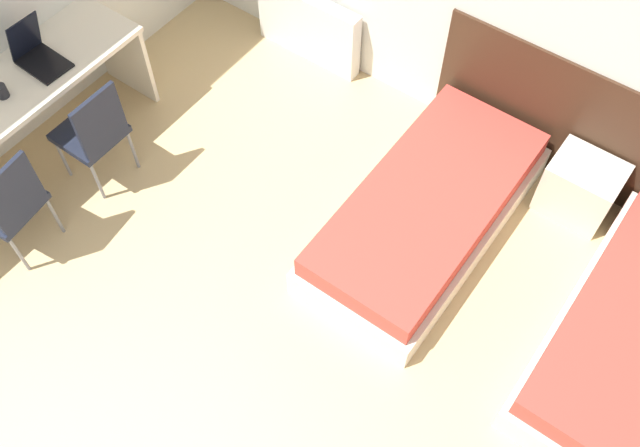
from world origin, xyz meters
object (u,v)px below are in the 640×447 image
chair_near_laptop (94,131)px  nightstand (580,188)px  laptop (37,54)px  bed_near_window (426,212)px  bed_near_door (639,333)px  chair_near_notebook (9,202)px

chair_near_laptop → nightstand: bearing=31.5°
chair_near_laptop → laptop: laptop is taller
bed_near_window → bed_near_door: bearing=0.0°
bed_near_door → nightstand: nightstand is taller
laptop → nightstand: bearing=28.1°
nightstand → chair_near_notebook: chair_near_notebook is taller
bed_near_window → nightstand: nightstand is taller
bed_near_door → chair_near_laptop: (-3.64, -0.96, 0.30)m
chair_near_laptop → chair_near_notebook: bearing=-89.8°
bed_near_window → chair_near_laptop: chair_near_laptop is taller
bed_near_door → chair_near_notebook: bearing=-154.9°
nightstand → chair_near_notebook: bearing=-139.2°
bed_near_door → chair_near_laptop: bearing=-165.2°
bed_near_door → laptop: bearing=-168.2°
nightstand → laptop: bearing=-154.1°
chair_near_laptop → chair_near_notebook: same height
laptop → chair_near_laptop: bearing=-8.7°
nightstand → chair_near_laptop: chair_near_laptop is taller
bed_near_door → nightstand: bearing=134.4°
chair_near_laptop → laptop: size_ratio=2.50×
bed_near_window → bed_near_door: (1.53, 0.00, 0.00)m
chair_near_laptop → chair_near_notebook: 0.74m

